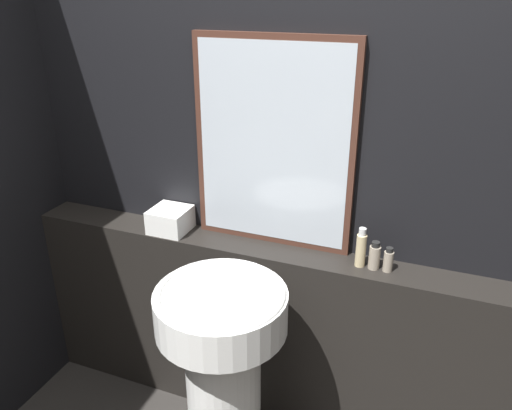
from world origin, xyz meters
TOP-DOWN VIEW (x-y plane):
  - wall_back at (0.00, 1.37)m, footprint 8.00×0.06m
  - vanity_counter at (0.00, 1.25)m, footprint 2.28×0.18m
  - pedestal_sink at (-0.01, 0.82)m, footprint 0.48×0.48m
  - mirror at (0.00, 1.32)m, footprint 0.68×0.03m
  - towel_stack at (-0.46, 1.25)m, footprint 0.17×0.17m
  - shampoo_bottle at (0.40, 1.25)m, footprint 0.04×0.04m
  - conditioner_bottle at (0.46, 1.25)m, footprint 0.04×0.04m
  - lotion_bottle at (0.51, 1.25)m, footprint 0.04×0.04m

SIDE VIEW (x-z plane):
  - vanity_counter at x=0.00m, z-range 0.00..0.91m
  - pedestal_sink at x=-0.01m, z-range 0.10..1.06m
  - lotion_bottle at x=0.51m, z-range 0.90..1.01m
  - towel_stack at x=-0.46m, z-range 0.91..1.01m
  - conditioner_bottle at x=0.46m, z-range 0.90..1.02m
  - shampoo_bottle at x=0.40m, z-range 0.90..1.07m
  - wall_back at x=0.00m, z-range 0.00..2.50m
  - mirror at x=0.00m, z-range 0.91..1.78m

